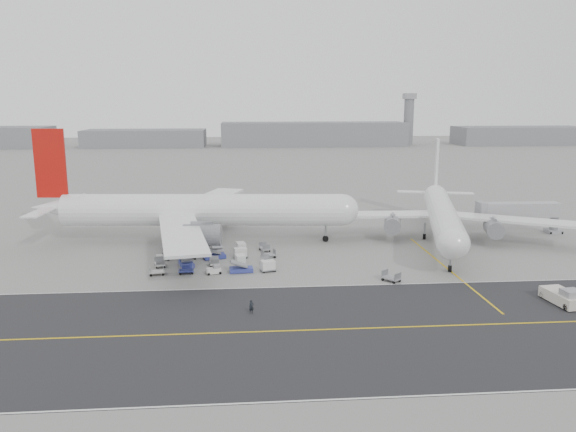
{
  "coord_description": "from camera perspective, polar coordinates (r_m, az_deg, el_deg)",
  "views": [
    {
      "loc": [
        -2.62,
        -79.67,
        26.5
      ],
      "look_at": [
        4.74,
        12.0,
        7.64
      ],
      "focal_mm": 35.0,
      "sensor_mm": 36.0,
      "label": 1
    }
  ],
  "objects": [
    {
      "name": "control_tower",
      "position": [
        359.77,
        12.16,
        9.71
      ],
      "size": [
        7.0,
        7.0,
        31.25
      ],
      "color": "slate",
      "rests_on": "ground"
    },
    {
      "name": "horizon_buildings",
      "position": [
        342.26,
        0.9,
        7.15
      ],
      "size": [
        520.0,
        28.0,
        28.0
      ],
      "primitive_type": null,
      "color": "slate",
      "rests_on": "ground"
    },
    {
      "name": "ground",
      "position": [
        84.0,
        -2.59,
        -6.81
      ],
      "size": [
        700.0,
        700.0,
        0.0
      ],
      "primitive_type": "plane",
      "color": "gray",
      "rests_on": "ground"
    },
    {
      "name": "gse_cluster",
      "position": [
        95.33,
        -7.35,
        -4.65
      ],
      "size": [
        27.98,
        23.83,
        1.83
      ],
      "primitive_type": null,
      "rotation": [
        0.0,
        0.0,
        0.17
      ],
      "color": "#9E9DA2",
      "rests_on": "ground"
    },
    {
      "name": "taxiway",
      "position": [
        67.57,
        2.32,
        -11.5
      ],
      "size": [
        220.0,
        59.0,
        0.03
      ],
      "color": "#2C2C2E",
      "rests_on": "ground"
    },
    {
      "name": "ground_crew_a",
      "position": [
        72.29,
        -3.74,
        -9.18
      ],
      "size": [
        0.76,
        0.63,
        1.78
      ],
      "primitive_type": "imported",
      "rotation": [
        0.0,
        0.0,
        0.36
      ],
      "color": "black",
      "rests_on": "ground"
    },
    {
      "name": "stray_dolly",
      "position": [
        86.04,
        10.43,
        -6.55
      ],
      "size": [
        2.93,
        3.08,
        1.63
      ],
      "primitive_type": null,
      "rotation": [
        0.0,
        0.0,
        0.68
      ],
      "color": "silver",
      "rests_on": "ground"
    },
    {
      "name": "airliner_b",
      "position": [
        111.87,
        15.37,
        0.22
      ],
      "size": [
        50.31,
        51.41,
        18.17
      ],
      "rotation": [
        0.0,
        0.0,
        -0.27
      ],
      "color": "white",
      "rests_on": "ground"
    },
    {
      "name": "airliner_a",
      "position": [
        108.04,
        -9.37,
        0.61
      ],
      "size": [
        62.47,
        61.59,
        21.54
      ],
      "rotation": [
        0.0,
        0.0,
        1.49
      ],
      "color": "white",
      "rests_on": "ground"
    },
    {
      "name": "pushback_tug",
      "position": [
        83.75,
        26.25,
        -7.39
      ],
      "size": [
        3.74,
        8.46,
        2.39
      ],
      "rotation": [
        0.0,
        0.0,
        0.11
      ],
      "color": "beige",
      "rests_on": "ground"
    },
    {
      "name": "jet_bridge",
      "position": [
        122.79,
        22.46,
        0.43
      ],
      "size": [
        17.52,
        3.65,
        6.61
      ],
      "rotation": [
        0.0,
        0.0,
        -0.02
      ],
      "color": "gray",
      "rests_on": "ground"
    }
  ]
}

